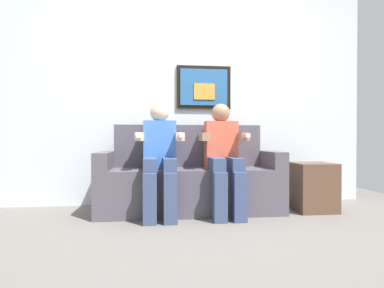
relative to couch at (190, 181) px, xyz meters
The scene contains 6 objects.
ground_plane 0.45m from the couch, 90.00° to the right, with size 5.53×5.53×0.00m, color #66605B.
back_wall_assembly 1.08m from the couch, 89.26° to the left, with size 4.25×0.10×2.60m.
couch is the anchor object (origin of this frame).
person_on_left 0.46m from the couch, 151.80° to the right, with size 0.46×0.56×1.11m.
person_on_right 0.46m from the couch, 28.10° to the right, with size 0.46×0.56×1.11m.
side_table_right 1.28m from the couch, ahead, with size 0.40×0.40×0.50m.
Camera 1 is at (-0.34, -2.85, 0.74)m, focal length 28.98 mm.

